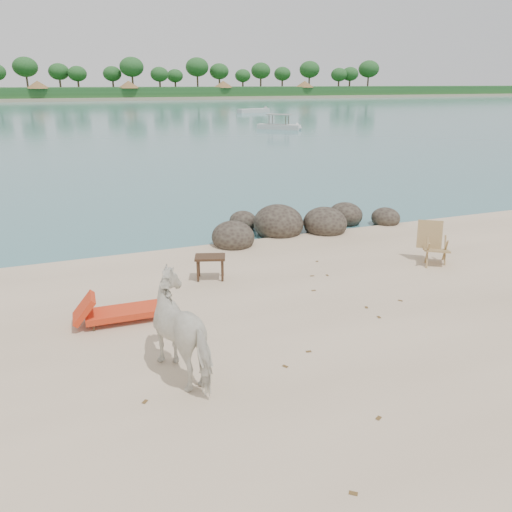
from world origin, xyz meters
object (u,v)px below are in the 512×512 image
Objects in this scene: lounge_chair at (123,310)px; deck_chair at (437,245)px; side_table at (210,269)px; boulders at (296,224)px; cow at (187,330)px.

lounge_chair is 7.79m from deck_chair.
side_table is at bearing -156.12° from deck_chair.
boulders is 6.17× the size of deck_chair.
side_table is 0.39× the size of lounge_chair.
side_table reaches higher than lounge_chair.
deck_chair is at bearing 4.74° from lounge_chair.
lounge_chair is 1.68× the size of deck_chair.
cow is at bearing -92.78° from side_table.
side_table is at bearing 36.07° from lounge_chair.
cow is at bearing -124.93° from deck_chair.
lounge_chair is (-5.78, -4.48, 0.04)m from boulders.
boulders is at bearing 39.14° from lounge_chair.
deck_chair is (5.61, -1.04, 0.24)m from side_table.
boulders is 9.28× the size of side_table.
boulders is at bearing 57.62° from side_table.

